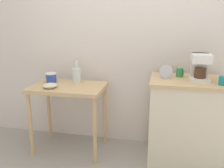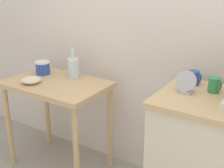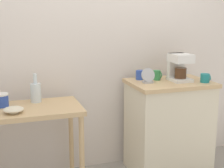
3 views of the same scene
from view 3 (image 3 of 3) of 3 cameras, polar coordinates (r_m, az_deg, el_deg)
name	(u,v)px [view 3 (image 3 of 3)]	position (r m, az deg, el deg)	size (l,w,h in m)	color
back_wall	(108,29)	(3.26, -0.74, 9.65)	(4.40, 0.10, 2.80)	silver
wooden_table	(33,120)	(2.85, -13.68, -6.18)	(0.81, 0.54, 0.78)	tan
kitchen_counter	(168,127)	(3.28, 9.79, -7.35)	(0.77, 0.56, 0.91)	beige
bowl_stoneware	(14,110)	(2.68, -16.78, -4.30)	(0.16, 0.16, 0.05)	beige
glass_carafe_vase	(36,92)	(2.95, -13.16, -1.37)	(0.09, 0.09, 0.26)	silver
canister_enamel	(1,100)	(2.89, -18.77, -2.67)	(0.12, 0.12, 0.11)	#2D4CAD
coffee_maker	(179,66)	(3.18, 11.63, 3.09)	(0.18, 0.22, 0.26)	white
mug_tall_green	(157,75)	(3.19, 7.88, 1.54)	(0.08, 0.07, 0.09)	#338C4C
mug_dark_teal	(205,78)	(3.17, 15.94, 1.00)	(0.09, 0.08, 0.08)	teal
mug_blue	(140,75)	(3.19, 4.91, 1.58)	(0.08, 0.07, 0.09)	#2D4CAD
table_clock	(148,77)	(3.03, 6.31, 1.30)	(0.13, 0.06, 0.14)	#B2B5BA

